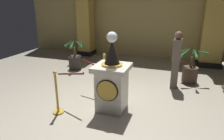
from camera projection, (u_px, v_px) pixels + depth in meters
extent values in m
plane|color=#B2A893|center=(106.00, 104.00, 4.81)|extent=(11.46, 11.46, 0.00)
cube|color=tan|center=(146.00, 14.00, 8.57)|extent=(11.46, 0.16, 3.74)
cube|color=beige|center=(112.00, 90.00, 4.45)|extent=(0.60, 0.60, 0.95)
cube|color=beige|center=(112.00, 68.00, 4.29)|extent=(0.75, 0.75, 0.10)
cylinder|color=gold|center=(107.00, 91.00, 4.14)|extent=(0.43, 0.03, 0.43)
cylinder|color=black|center=(107.00, 91.00, 4.14)|extent=(0.48, 0.01, 0.48)
cylinder|color=gold|center=(112.00, 64.00, 4.26)|extent=(0.45, 0.45, 0.04)
cone|color=black|center=(112.00, 52.00, 4.18)|extent=(0.33, 0.33, 0.49)
cylinder|color=gold|center=(112.00, 41.00, 4.11)|extent=(0.03, 0.03, 0.06)
sphere|color=silver|center=(112.00, 37.00, 4.08)|extent=(0.23, 0.23, 0.23)
cylinder|color=gold|center=(105.00, 87.00, 5.74)|extent=(0.24, 0.24, 0.03)
cylinder|color=gold|center=(104.00, 72.00, 5.59)|extent=(0.05, 0.05, 0.94)
sphere|color=gold|center=(104.00, 55.00, 5.43)|extent=(0.08, 0.08, 0.08)
cylinder|color=gold|center=(59.00, 112.00, 4.44)|extent=(0.24, 0.24, 0.03)
cylinder|color=gold|center=(57.00, 94.00, 4.31)|extent=(0.05, 0.05, 0.90)
sphere|color=gold|center=(55.00, 73.00, 4.15)|extent=(0.08, 0.08, 0.08)
cylinder|color=#591419|center=(94.00, 65.00, 5.17)|extent=(0.82, 0.27, 0.22)
cylinder|color=#591419|center=(70.00, 74.00, 4.52)|extent=(0.82, 0.27, 0.22)
sphere|color=#591419|center=(83.00, 73.00, 4.87)|extent=(0.04, 0.04, 0.04)
cube|color=black|center=(87.00, 52.00, 9.46)|extent=(0.69, 0.69, 0.20)
cube|color=gold|center=(85.00, 15.00, 8.92)|extent=(0.60, 0.60, 3.59)
cube|color=black|center=(208.00, 63.00, 7.81)|extent=(0.88, 0.88, 0.20)
cube|color=gold|center=(215.00, 18.00, 7.28)|extent=(0.76, 0.76, 3.59)
cylinder|color=#2D2823|center=(75.00, 62.00, 7.35)|extent=(0.46, 0.46, 0.48)
cylinder|color=brown|center=(75.00, 52.00, 7.22)|extent=(0.08, 0.08, 0.34)
cone|color=#2D662D|center=(78.00, 44.00, 7.04)|extent=(0.36, 0.15, 0.30)
cone|color=#2D662D|center=(78.00, 42.00, 7.24)|extent=(0.21, 0.36, 0.29)
cone|color=#2D662D|center=(71.00, 42.00, 7.25)|extent=(0.36, 0.29, 0.25)
cone|color=#2D662D|center=(69.00, 43.00, 7.06)|extent=(0.32, 0.30, 0.31)
cone|color=#2D662D|center=(72.00, 44.00, 6.95)|extent=(0.16, 0.36, 0.30)
cylinder|color=#4C3828|center=(190.00, 75.00, 6.11)|extent=(0.45, 0.45, 0.48)
cylinder|color=brown|center=(191.00, 62.00, 5.98)|extent=(0.08, 0.08, 0.32)
cone|color=#2D662D|center=(201.00, 52.00, 5.83)|extent=(0.44, 0.15, 0.22)
cone|color=#2D662D|center=(194.00, 50.00, 6.06)|extent=(0.15, 0.42, 0.32)
cone|color=#2D662D|center=(186.00, 50.00, 6.03)|extent=(0.40, 0.31, 0.30)
cone|color=#2D662D|center=(187.00, 52.00, 5.82)|extent=(0.37, 0.32, 0.35)
cone|color=#2D662D|center=(196.00, 53.00, 5.68)|extent=(0.19, 0.43, 0.29)
cube|color=brown|center=(175.00, 74.00, 5.67)|extent=(0.19, 0.29, 0.79)
cube|color=brown|center=(177.00, 50.00, 5.45)|extent=(0.23, 0.37, 0.60)
sphere|color=brown|center=(179.00, 35.00, 5.32)|extent=(0.21, 0.21, 0.21)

